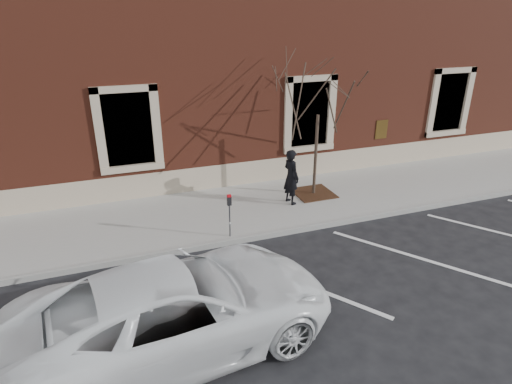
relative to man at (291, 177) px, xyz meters
name	(u,v)px	position (x,y,z in m)	size (l,w,h in m)	color
ground	(264,237)	(-1.48, -1.54, -1.01)	(120.00, 120.00, 0.00)	#28282B
sidewalk_near	(243,209)	(-1.48, 0.21, -0.93)	(40.00, 3.50, 0.15)	#ABA8A1
curb_near	(264,236)	(-1.48, -1.59, -0.93)	(40.00, 0.12, 0.15)	#9E9E99
parking_stripes	(298,282)	(-1.48, -3.74, -1.01)	(28.00, 4.40, 0.01)	silver
building_civic	(194,57)	(-1.48, 6.20, 2.99)	(40.00, 8.62, 8.00)	maroon
man	(291,177)	(0.00, 0.00, 0.00)	(0.63, 0.41, 1.72)	black
parking_meter	(229,208)	(-2.38, -1.42, -0.03)	(0.11, 0.08, 1.20)	#595B60
tree_grate	(313,193)	(1.01, 0.39, -0.84)	(1.23, 1.23, 0.03)	#422215
sapling	(319,91)	(1.01, 0.39, 2.45)	(2.84, 2.84, 4.73)	#3F3226
white_truck	(177,309)	(-4.36, -4.77, -0.21)	(2.66, 5.77, 1.60)	white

